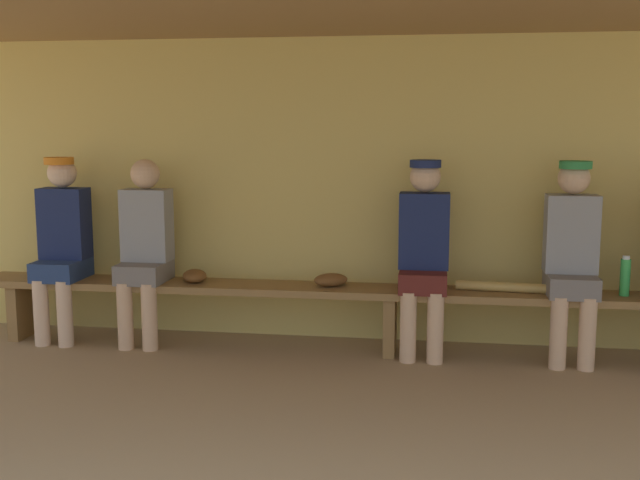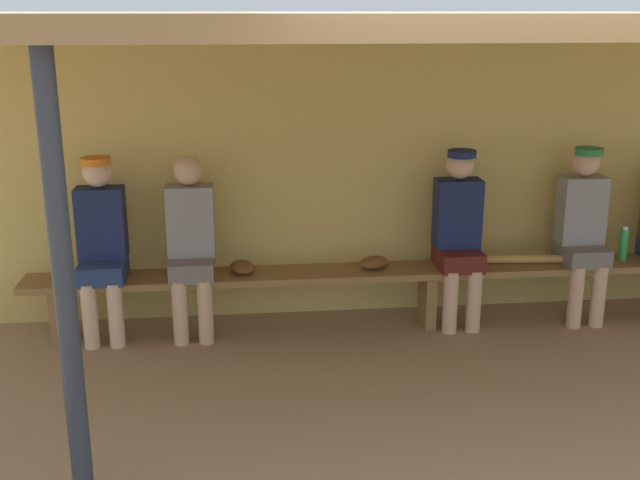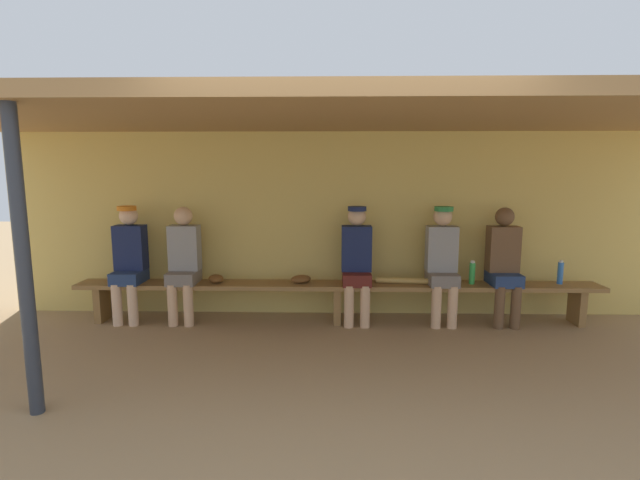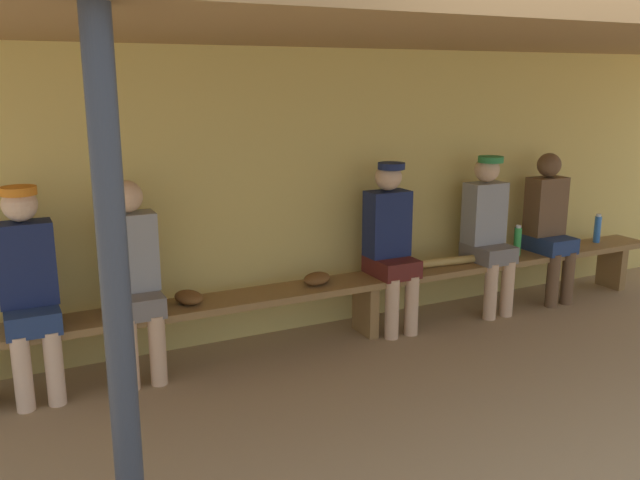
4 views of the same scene
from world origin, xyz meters
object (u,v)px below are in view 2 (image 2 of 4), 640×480
Objects in this scene: player_with_sunglasses at (191,240)px; baseball_glove_worn at (374,263)px; player_middle at (459,230)px; baseball_bat at (538,259)px; bench at (428,276)px; player_rightmost at (583,226)px; water_bottle_clear at (623,244)px; baseball_glove_dark_brown at (242,267)px; player_shirtless_tan at (101,240)px; support_post at (65,295)px.

baseball_glove_worn is at bearing 0.56° from player_with_sunglasses.
baseball_bat is at bearing -0.32° from player_middle.
baseball_bat reaches higher than bench.
player_rightmost is at bearing 153.36° from baseball_glove_worn.
water_bottle_clear is at bearing 1.45° from player_rightmost.
player_shirtless_tan is at bearing 71.29° from baseball_glove_dark_brown.
bench is at bearing -174.70° from baseball_bat.
baseball_glove_dark_brown is at bearing 0.53° from player_shirtless_tan.
baseball_bat is at bearing -109.56° from baseball_glove_dark_brown.
water_bottle_clear is at bearing 0.16° from player_with_sunglasses.
player_rightmost is (0.97, 0.00, 0.00)m from player_middle.
player_shirtless_tan is at bearing -174.76° from baseball_bat.
player_shirtless_tan is at bearing 180.00° from player_middle.
player_middle is at bearing 40.85° from support_post.
player_rightmost is at bearing 5.91° from baseball_bat.
water_bottle_clear is at bearing 0.13° from player_shirtless_tan.
player_rightmost reaches higher than baseball_bat.
player_rightmost reaches higher than water_bottle_clear.
baseball_bat is (-0.34, -0.00, -0.25)m from player_rightmost.
player_middle is 1.00× the size of player_rightmost.
player_middle is 5.01× the size of water_bottle_clear.
player_middle is 1.01× the size of player_with_sunglasses.
player_with_sunglasses is 0.99× the size of player_rightmost.
player_shirtless_tan is 1.03m from baseball_glove_dark_brown.
player_rightmost is at bearing -109.44° from baseball_glove_dark_brown.
player_rightmost is at bearing 0.00° from player_middle.
bench is 4.46× the size of player_middle.
baseball_bat is at bearing -0.07° from player_with_sunglasses.
water_bottle_clear is at bearing 29.38° from support_post.
player_shirtless_tan and player_rightmost have the same top height.
support_post is at bearing 139.89° from baseball_glove_dark_brown.
baseball_bat is (-0.69, -0.01, -0.10)m from water_bottle_clear.
player_shirtless_tan reaches higher than player_with_sunglasses.
player_with_sunglasses reaches higher than baseball_glove_worn.
support_post reaches higher than bench.
baseball_glove_worn is at bearing 179.55° from player_rightmost.
player_middle is at bearing -109.56° from baseball_glove_dark_brown.
bench is 1.41m from baseball_glove_dark_brown.
support_post is at bearing -84.75° from player_shirtless_tan.
player_rightmost is 0.38m from water_bottle_clear.
player_shirtless_tan is 5.01× the size of water_bottle_clear.
support_post is 8.20× the size of water_bottle_clear.
bench is 1.80m from player_with_sunglasses.
player_with_sunglasses is at bearing -179.99° from player_rightmost.
player_middle reaches higher than player_with_sunglasses.
bench is 0.86m from baseball_bat.
player_shirtless_tan reaches higher than bench.
baseball_bat is (1.28, -0.02, -0.01)m from baseball_glove_worn.
player_middle is at bearing 0.92° from bench.
support_post is at bearing 23.55° from baseball_glove_worn.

